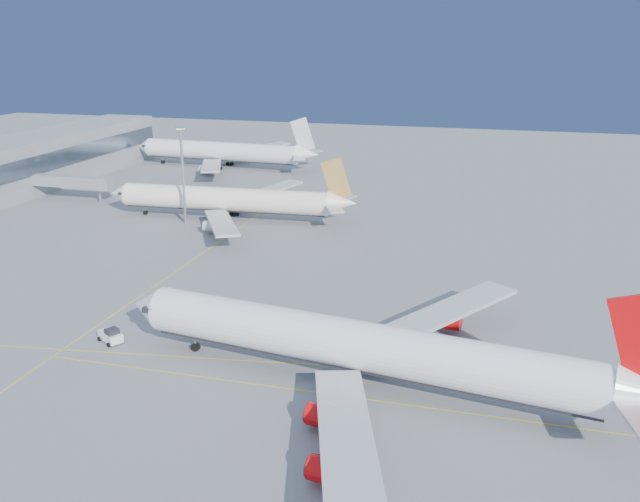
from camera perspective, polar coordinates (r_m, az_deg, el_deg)
The scene contains 9 objects.
ground at distance 105.87m, azimuth 2.11°, elevation -7.79°, with size 500.00×500.00×0.00m, color slate.
terminal at distance 227.91m, azimuth -21.77°, elevation 6.67°, with size 18.40×110.00×15.00m.
jet_bridge at distance 205.32m, azimuth -18.96°, elevation 5.24°, with size 23.60×3.60×6.90m.
taxiway_lines at distance 115.31m, azimuth -4.30°, elevation -5.64°, with size 118.86×140.00×0.02m.
airliner_virgin at distance 92.88m, azimuth 4.03°, elevation -7.79°, with size 74.61×66.41×18.44m.
airliner_etihad at distance 175.79m, azimuth -7.22°, elevation 4.09°, with size 63.39×58.51×16.54m.
airliner_third at distance 243.61m, azimuth -7.63°, elevation 7.88°, with size 67.48×62.16×18.10m.
pushback_tug at distance 111.79m, azimuth -16.39°, elevation -6.50°, with size 4.65×4.06×2.34m.
light_mast at distance 172.27m, azimuth -10.95°, elevation 6.62°, with size 2.02×2.02×23.36m.
Camera 1 is at (22.04, -93.27, 44.97)m, focal length 40.00 mm.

